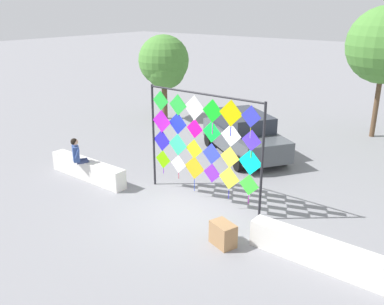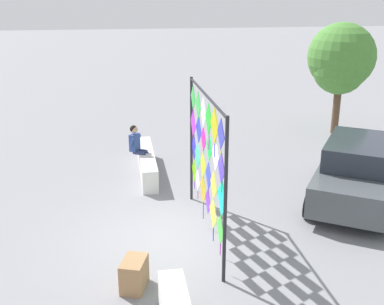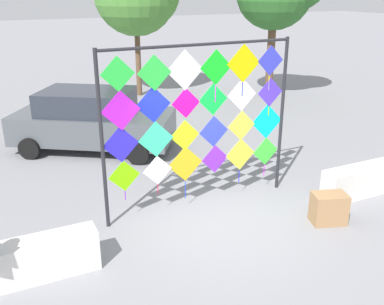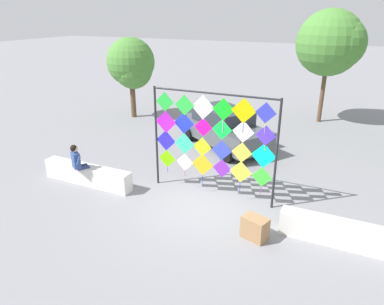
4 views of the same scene
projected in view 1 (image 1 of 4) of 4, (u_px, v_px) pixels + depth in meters
ground at (185, 210)px, 12.05m from camera, size 120.00×120.00×0.00m
plaza_ledge_left at (88, 169)px, 14.14m from camera, size 3.32×0.44×0.66m
plaza_ledge_right at (319, 252)px, 9.42m from camera, size 3.32×0.44×0.66m
kite_display_rack at (203, 138)px, 12.03m from camera, size 3.96×0.10×3.31m
seated_vendor at (79, 156)px, 13.79m from camera, size 0.65×0.73×1.51m
parked_car at (244, 134)px, 16.25m from camera, size 4.58×3.86×1.66m
cardboard_box_large at (223, 234)px, 10.23m from camera, size 0.74×0.60×0.60m
tree_far_right at (163, 62)px, 20.78m from camera, size 2.52×2.52×4.24m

